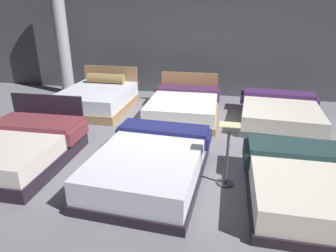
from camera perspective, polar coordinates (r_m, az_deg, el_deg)
name	(u,v)px	position (r m, az deg, el deg)	size (l,w,h in m)	color
ground_plane	(171,140)	(5.68, 0.57, -2.78)	(18.00, 18.00, 0.02)	slate
showroom_back_wall	(196,32)	(8.54, 5.56, 17.67)	(18.00, 0.06, 3.50)	#47474C
bed_0	(21,148)	(5.31, -26.71, -3.89)	(1.59, 1.98, 0.91)	black
bed_1	(150,164)	(4.34, -3.47, -7.32)	(1.60, 2.18, 0.54)	black
bed_2	(306,184)	(4.28, 25.33, -10.23)	(1.57, 1.93, 0.51)	black
bed_3	(98,98)	(7.57, -13.55, 5.26)	(1.64, 2.07, 0.91)	#977352
bed_4	(184,106)	(6.89, 3.12, 3.90)	(1.66, 2.20, 0.83)	#997045
bed_5	(280,113)	(6.92, 20.88, 2.40)	(1.81, 2.18, 0.51)	#4B595B
price_sign	(227,162)	(4.22, 11.36, -6.92)	(0.28, 0.24, 0.92)	#3F3F44
support_pillar	(61,32)	(9.12, -20.07, 16.78)	(0.37, 0.37, 3.50)	#99999E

